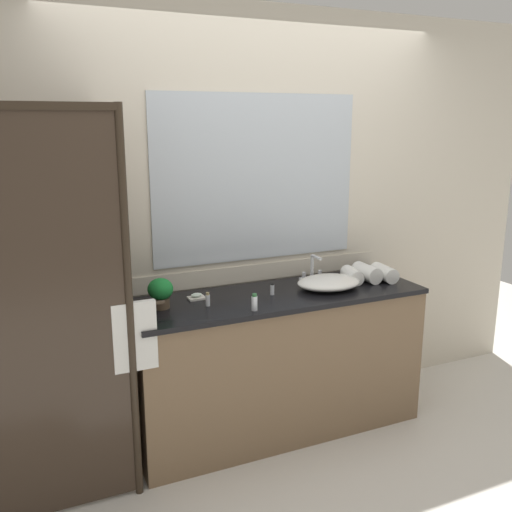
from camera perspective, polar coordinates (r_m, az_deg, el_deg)
ground_plane at (r=3.77m, az=2.18°, el=-17.03°), size 8.00×8.00×0.00m
wall_back_with_mirror at (r=3.60m, az=-0.08°, el=3.83°), size 4.40×0.06×2.60m
vanity_cabinet at (r=3.57m, az=2.17°, el=-10.72°), size 1.80×0.58×0.90m
shower_enclosure at (r=2.86m, az=-19.44°, el=-5.55°), size 1.20×0.59×2.00m
sink_basin at (r=3.52m, az=7.39°, el=-2.67°), size 0.41×0.32×0.08m
faucet at (r=3.68m, az=5.76°, el=-1.61°), size 0.17×0.13×0.17m
potted_plant at (r=3.16m, az=-9.67°, el=-3.58°), size 0.14×0.14×0.17m
soap_dish at (r=3.31m, az=-6.05°, el=-4.12°), size 0.10×0.07×0.04m
amenity_bottle_shampoo at (r=3.18m, az=-4.92°, el=-4.43°), size 0.02×0.02×0.08m
amenity_bottle_lotion at (r=3.09m, az=-0.16°, el=-4.74°), size 0.03×0.03×0.10m
amenity_bottle_body_wash at (r=3.36m, az=1.69°, el=-3.41°), size 0.02×0.02×0.07m
rolled_towel_near_edge at (r=3.76m, az=12.88°, el=-1.68°), size 0.12×0.22×0.10m
rolled_towel_middle at (r=3.72m, az=11.17°, el=-1.68°), size 0.11×0.22×0.11m
rolled_towel_far_edge at (r=3.67m, az=9.71°, el=-1.95°), size 0.13×0.20×0.09m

